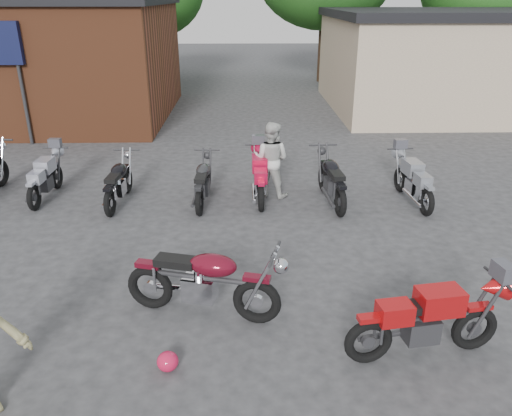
{
  "coord_description": "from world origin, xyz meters",
  "views": [
    {
      "loc": [
        -0.09,
        -5.3,
        4.26
      ],
      "look_at": [
        0.09,
        2.57,
        0.9
      ],
      "focal_mm": 35.0,
      "sensor_mm": 36.0,
      "label": 1
    }
  ],
  "objects_px": {
    "helmet": "(168,361)",
    "row_bike_6": "(413,179)",
    "row_bike_4": "(260,174)",
    "sportbike": "(428,317)",
    "row_bike_2": "(118,180)",
    "person_light": "(271,159)",
    "row_bike_3": "(203,179)",
    "row_bike_1": "(45,176)",
    "row_bike_5": "(332,177)",
    "vintage_motorcycle": "(205,277)"
  },
  "relations": [
    {
      "from": "helmet",
      "to": "row_bike_6",
      "type": "relative_size",
      "value": 0.14
    },
    {
      "from": "row_bike_4",
      "to": "sportbike",
      "type": "bearing_deg",
      "value": -161.0
    },
    {
      "from": "helmet",
      "to": "row_bike_2",
      "type": "xyz_separation_m",
      "value": [
        -1.8,
        5.42,
        0.43
      ]
    },
    {
      "from": "person_light",
      "to": "row_bike_3",
      "type": "xyz_separation_m",
      "value": [
        -1.51,
        -0.42,
        -0.31
      ]
    },
    {
      "from": "sportbike",
      "to": "row_bike_3",
      "type": "distance_m",
      "value": 6.11
    },
    {
      "from": "row_bike_1",
      "to": "row_bike_5",
      "type": "distance_m",
      "value": 6.41
    },
    {
      "from": "vintage_motorcycle",
      "to": "row_bike_4",
      "type": "relative_size",
      "value": 1.12
    },
    {
      "from": "vintage_motorcycle",
      "to": "sportbike",
      "type": "xyz_separation_m",
      "value": [
        2.84,
        -0.93,
        -0.06
      ]
    },
    {
      "from": "sportbike",
      "to": "row_bike_4",
      "type": "relative_size",
      "value": 1.01
    },
    {
      "from": "row_bike_1",
      "to": "row_bike_6",
      "type": "relative_size",
      "value": 0.96
    },
    {
      "from": "sportbike",
      "to": "row_bike_5",
      "type": "distance_m",
      "value": 5.18
    },
    {
      "from": "helmet",
      "to": "row_bike_6",
      "type": "xyz_separation_m",
      "value": [
        4.67,
        5.32,
        0.43
      ]
    },
    {
      "from": "person_light",
      "to": "row_bike_4",
      "type": "bearing_deg",
      "value": 60.32
    },
    {
      "from": "row_bike_1",
      "to": "sportbike",
      "type": "bearing_deg",
      "value": -128.52
    },
    {
      "from": "helmet",
      "to": "row_bike_5",
      "type": "relative_size",
      "value": 0.13
    },
    {
      "from": "sportbike",
      "to": "person_light",
      "type": "xyz_separation_m",
      "value": [
        -1.67,
        5.63,
        0.28
      ]
    },
    {
      "from": "row_bike_5",
      "to": "row_bike_3",
      "type": "bearing_deg",
      "value": 84.08
    },
    {
      "from": "helmet",
      "to": "row_bike_4",
      "type": "bearing_deg",
      "value": 76.99
    },
    {
      "from": "helmet",
      "to": "row_bike_4",
      "type": "xyz_separation_m",
      "value": [
        1.3,
        5.64,
        0.45
      ]
    },
    {
      "from": "vintage_motorcycle",
      "to": "sportbike",
      "type": "height_order",
      "value": "vintage_motorcycle"
    },
    {
      "from": "vintage_motorcycle",
      "to": "row_bike_1",
      "type": "distance_m",
      "value": 6.07
    },
    {
      "from": "row_bike_5",
      "to": "vintage_motorcycle",
      "type": "bearing_deg",
      "value": 144.76
    },
    {
      "from": "person_light",
      "to": "row_bike_1",
      "type": "distance_m",
      "value": 5.1
    },
    {
      "from": "row_bike_6",
      "to": "row_bike_5",
      "type": "bearing_deg",
      "value": 82.76
    },
    {
      "from": "row_bike_1",
      "to": "row_bike_2",
      "type": "relative_size",
      "value": 0.97
    },
    {
      "from": "vintage_motorcycle",
      "to": "row_bike_1",
      "type": "xyz_separation_m",
      "value": [
        -3.92,
        4.64,
        -0.1
      ]
    },
    {
      "from": "person_light",
      "to": "row_bike_4",
      "type": "distance_m",
      "value": 0.44
    },
    {
      "from": "sportbike",
      "to": "row_bike_3",
      "type": "bearing_deg",
      "value": 112.41
    },
    {
      "from": "row_bike_4",
      "to": "row_bike_5",
      "type": "height_order",
      "value": "row_bike_5"
    },
    {
      "from": "row_bike_4",
      "to": "row_bike_6",
      "type": "height_order",
      "value": "row_bike_4"
    },
    {
      "from": "sportbike",
      "to": "row_bike_6",
      "type": "distance_m",
      "value": 5.32
    },
    {
      "from": "row_bike_2",
      "to": "helmet",
      "type": "bearing_deg",
      "value": -159.07
    },
    {
      "from": "sportbike",
      "to": "helmet",
      "type": "bearing_deg",
      "value": 174.58
    },
    {
      "from": "row_bike_3",
      "to": "row_bike_4",
      "type": "xyz_separation_m",
      "value": [
        1.25,
        0.22,
        0.03
      ]
    },
    {
      "from": "vintage_motorcycle",
      "to": "row_bike_1",
      "type": "bearing_deg",
      "value": 144.69
    },
    {
      "from": "row_bike_5",
      "to": "row_bike_6",
      "type": "distance_m",
      "value": 1.8
    },
    {
      "from": "row_bike_4",
      "to": "row_bike_5",
      "type": "xyz_separation_m",
      "value": [
        1.57,
        -0.27,
        0.03
      ]
    },
    {
      "from": "person_light",
      "to": "row_bike_2",
      "type": "xyz_separation_m",
      "value": [
        -3.37,
        -0.41,
        -0.31
      ]
    },
    {
      "from": "helmet",
      "to": "row_bike_1",
      "type": "bearing_deg",
      "value": 121.42
    },
    {
      "from": "sportbike",
      "to": "row_bike_2",
      "type": "height_order",
      "value": "sportbike"
    },
    {
      "from": "row_bike_3",
      "to": "vintage_motorcycle",
      "type": "bearing_deg",
      "value": -172.66
    },
    {
      "from": "sportbike",
      "to": "row_bike_5",
      "type": "height_order",
      "value": "row_bike_5"
    },
    {
      "from": "sportbike",
      "to": "row_bike_5",
      "type": "xyz_separation_m",
      "value": [
        -0.36,
        5.17,
        0.02
      ]
    },
    {
      "from": "vintage_motorcycle",
      "to": "person_light",
      "type": "bearing_deg",
      "value": 90.51
    },
    {
      "from": "helmet",
      "to": "row_bike_5",
      "type": "xyz_separation_m",
      "value": [
        2.87,
        5.37,
        0.47
      ]
    },
    {
      "from": "row_bike_2",
      "to": "row_bike_4",
      "type": "relative_size",
      "value": 0.97
    },
    {
      "from": "person_light",
      "to": "sportbike",
      "type": "bearing_deg",
      "value": 130.36
    },
    {
      "from": "row_bike_3",
      "to": "row_bike_5",
      "type": "xyz_separation_m",
      "value": [
        2.82,
        -0.05,
        0.05
      ]
    },
    {
      "from": "helmet",
      "to": "vintage_motorcycle",
      "type": "bearing_deg",
      "value": 70.82
    },
    {
      "from": "helmet",
      "to": "row_bike_3",
      "type": "height_order",
      "value": "row_bike_3"
    }
  ]
}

